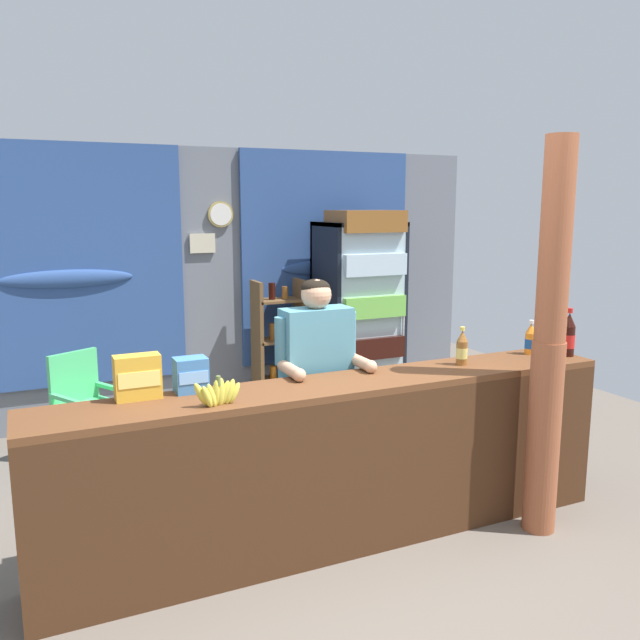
{
  "coord_description": "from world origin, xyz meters",
  "views": [
    {
      "loc": [
        -1.57,
        -2.9,
        2.0
      ],
      "look_at": [
        0.15,
        0.81,
        1.27
      ],
      "focal_mm": 36.75,
      "sensor_mm": 36.0,
      "label": 1
    }
  ],
  "objects_px": {
    "soda_bottle_cola": "(568,336)",
    "snack_box_choco_powder": "(138,377)",
    "timber_post": "(549,350)",
    "snack_box_biscuit": "(191,375)",
    "banana_bunch": "(218,393)",
    "plastic_lawn_chair": "(84,400)",
    "bottle_shelf_rack": "(279,343)",
    "drink_fridge": "(360,302)",
    "soda_bottle_orange_soda": "(531,340)",
    "soda_bottle_iced_tea": "(462,349)",
    "shopkeeper": "(317,368)",
    "stall_counter": "(350,452)"
  },
  "relations": [
    {
      "from": "soda_bottle_orange_soda",
      "to": "snack_box_biscuit",
      "type": "distance_m",
      "value": 2.33
    },
    {
      "from": "bottle_shelf_rack",
      "to": "snack_box_choco_powder",
      "type": "xyz_separation_m",
      "value": [
        -1.7,
        -2.34,
        0.43
      ]
    },
    {
      "from": "timber_post",
      "to": "snack_box_choco_powder",
      "type": "relative_size",
      "value": 10.08
    },
    {
      "from": "snack_box_choco_powder",
      "to": "banana_bunch",
      "type": "distance_m",
      "value": 0.45
    },
    {
      "from": "plastic_lawn_chair",
      "to": "banana_bunch",
      "type": "relative_size",
      "value": 3.22
    },
    {
      "from": "timber_post",
      "to": "soda_bottle_cola",
      "type": "distance_m",
      "value": 0.6
    },
    {
      "from": "snack_box_biscuit",
      "to": "banana_bunch",
      "type": "distance_m",
      "value": 0.31
    },
    {
      "from": "stall_counter",
      "to": "bottle_shelf_rack",
      "type": "bearing_deg",
      "value": 77.41
    },
    {
      "from": "snack_box_choco_powder",
      "to": "soda_bottle_cola",
      "type": "bearing_deg",
      "value": -4.2
    },
    {
      "from": "soda_bottle_cola",
      "to": "soda_bottle_iced_tea",
      "type": "height_order",
      "value": "soda_bottle_cola"
    },
    {
      "from": "soda_bottle_cola",
      "to": "soda_bottle_orange_soda",
      "type": "height_order",
      "value": "soda_bottle_cola"
    },
    {
      "from": "drink_fridge",
      "to": "shopkeeper",
      "type": "height_order",
      "value": "drink_fridge"
    },
    {
      "from": "snack_box_biscuit",
      "to": "banana_bunch",
      "type": "bearing_deg",
      "value": -77.99
    },
    {
      "from": "soda_bottle_cola",
      "to": "snack_box_biscuit",
      "type": "relative_size",
      "value": 1.72
    },
    {
      "from": "stall_counter",
      "to": "bottle_shelf_rack",
      "type": "distance_m",
      "value": 2.66
    },
    {
      "from": "soda_bottle_cola",
      "to": "soda_bottle_orange_soda",
      "type": "relative_size",
      "value": 1.39
    },
    {
      "from": "stall_counter",
      "to": "soda_bottle_cola",
      "type": "height_order",
      "value": "soda_bottle_cola"
    },
    {
      "from": "snack_box_choco_powder",
      "to": "plastic_lawn_chair",
      "type": "bearing_deg",
      "value": 94.2
    },
    {
      "from": "drink_fridge",
      "to": "banana_bunch",
      "type": "xyz_separation_m",
      "value": [
        -2.11,
        -2.4,
        -0.01
      ]
    },
    {
      "from": "plastic_lawn_chair",
      "to": "shopkeeper",
      "type": "relative_size",
      "value": 0.56
    },
    {
      "from": "drink_fridge",
      "to": "snack_box_choco_powder",
      "type": "bearing_deg",
      "value": -139.4
    },
    {
      "from": "bottle_shelf_rack",
      "to": "shopkeeper",
      "type": "distance_m",
      "value": 2.21
    },
    {
      "from": "shopkeeper",
      "to": "banana_bunch",
      "type": "relative_size",
      "value": 5.78
    },
    {
      "from": "drink_fridge",
      "to": "shopkeeper",
      "type": "distance_m",
      "value": 2.31
    },
    {
      "from": "banana_bunch",
      "to": "bottle_shelf_rack",
      "type": "bearing_deg",
      "value": 62.73
    },
    {
      "from": "plastic_lawn_chair",
      "to": "soda_bottle_orange_soda",
      "type": "relative_size",
      "value": 3.67
    },
    {
      "from": "stall_counter",
      "to": "soda_bottle_orange_soda",
      "type": "height_order",
      "value": "soda_bottle_orange_soda"
    },
    {
      "from": "stall_counter",
      "to": "snack_box_choco_powder",
      "type": "relative_size",
      "value": 14.76
    },
    {
      "from": "bottle_shelf_rack",
      "to": "plastic_lawn_chair",
      "type": "relative_size",
      "value": 1.5
    },
    {
      "from": "snack_box_choco_powder",
      "to": "snack_box_biscuit",
      "type": "xyz_separation_m",
      "value": [
        0.28,
        0.01,
        -0.02
      ]
    },
    {
      "from": "drink_fridge",
      "to": "soda_bottle_orange_soda",
      "type": "bearing_deg",
      "value": -86.14
    },
    {
      "from": "soda_bottle_cola",
      "to": "snack_box_choco_powder",
      "type": "relative_size",
      "value": 1.38
    },
    {
      "from": "snack_box_biscuit",
      "to": "soda_bottle_orange_soda",
      "type": "bearing_deg",
      "value": -1.77
    },
    {
      "from": "soda_bottle_orange_soda",
      "to": "soda_bottle_iced_tea",
      "type": "relative_size",
      "value": 0.95
    },
    {
      "from": "soda_bottle_orange_soda",
      "to": "snack_box_choco_powder",
      "type": "height_order",
      "value": "snack_box_choco_powder"
    },
    {
      "from": "timber_post",
      "to": "snack_box_biscuit",
      "type": "distance_m",
      "value": 2.09
    },
    {
      "from": "soda_bottle_iced_tea",
      "to": "snack_box_choco_powder",
      "type": "bearing_deg",
      "value": 176.91
    },
    {
      "from": "timber_post",
      "to": "soda_bottle_orange_soda",
      "type": "distance_m",
      "value": 0.58
    },
    {
      "from": "soda_bottle_iced_tea",
      "to": "snack_box_biscuit",
      "type": "height_order",
      "value": "soda_bottle_iced_tea"
    },
    {
      "from": "timber_post",
      "to": "snack_box_choco_powder",
      "type": "xyz_separation_m",
      "value": [
        -2.3,
        0.54,
        -0.04
      ]
    },
    {
      "from": "plastic_lawn_chair",
      "to": "soda_bottle_iced_tea",
      "type": "bearing_deg",
      "value": -41.92
    },
    {
      "from": "bottle_shelf_rack",
      "to": "snack_box_choco_powder",
      "type": "height_order",
      "value": "bottle_shelf_rack"
    },
    {
      "from": "snack_box_biscuit",
      "to": "soda_bottle_iced_tea",
      "type": "bearing_deg",
      "value": -4.1
    },
    {
      "from": "snack_box_biscuit",
      "to": "plastic_lawn_chair",
      "type": "bearing_deg",
      "value": 103.13
    },
    {
      "from": "stall_counter",
      "to": "shopkeeper",
      "type": "relative_size",
      "value": 2.27
    },
    {
      "from": "stall_counter",
      "to": "shopkeeper",
      "type": "distance_m",
      "value": 0.62
    },
    {
      "from": "timber_post",
      "to": "snack_box_biscuit",
      "type": "relative_size",
      "value": 12.57
    },
    {
      "from": "snack_box_choco_powder",
      "to": "banana_bunch",
      "type": "bearing_deg",
      "value": -39.28
    },
    {
      "from": "soda_bottle_orange_soda",
      "to": "banana_bunch",
      "type": "relative_size",
      "value": 0.88
    },
    {
      "from": "soda_bottle_iced_tea",
      "to": "banana_bunch",
      "type": "distance_m",
      "value": 1.66
    }
  ]
}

